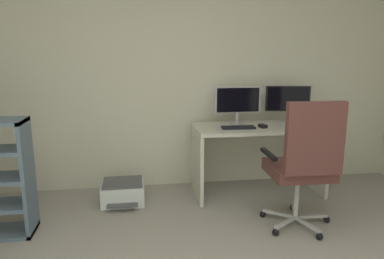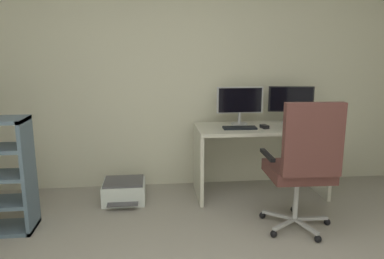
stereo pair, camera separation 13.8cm
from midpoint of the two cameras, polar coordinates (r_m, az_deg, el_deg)
name	(u,v)px [view 1 (the left image)]	position (r m, az deg, el deg)	size (l,w,h in m)	color
wall_back	(176,76)	(4.13, -3.55, 8.30)	(5.22, 0.10, 2.50)	beige
desk	(258,145)	(3.96, 9.33, -2.36)	(1.36, 0.63, 0.75)	beige
monitor_main	(238,102)	(3.95, 6.16, 4.36)	(0.50, 0.18, 0.41)	#B2B5B7
monitor_secondary	(288,101)	(4.13, 13.82, 4.42)	(0.48, 0.18, 0.40)	#B2B5B7
keyboard	(238,127)	(3.76, 6.23, 0.32)	(0.34, 0.13, 0.02)	black
computer_mouse	(263,126)	(3.83, 10.00, 0.54)	(0.06, 0.10, 0.03)	black
office_chair	(304,161)	(3.17, 16.00, -4.73)	(0.63, 0.63, 1.15)	#B7BABC
printer	(123,192)	(3.87, -11.77, -9.57)	(0.43, 0.45, 0.23)	silver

